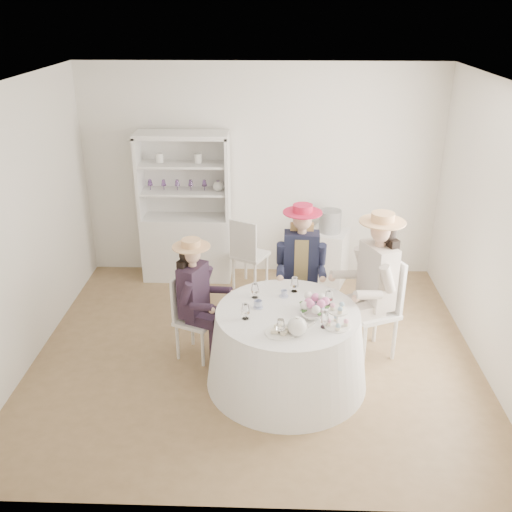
{
  "coord_description": "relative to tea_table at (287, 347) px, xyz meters",
  "views": [
    {
      "loc": [
        0.17,
        -5.0,
        3.35
      ],
      "look_at": [
        0.0,
        0.1,
        1.05
      ],
      "focal_mm": 40.0,
      "sensor_mm": 36.0,
      "label": 1
    }
  ],
  "objects": [
    {
      "name": "teacup_c",
      "position": [
        0.28,
        0.07,
        0.42
      ],
      "size": [
        0.09,
        0.09,
        0.07
      ],
      "primitive_type": "imported",
      "rotation": [
        0.0,
        0.0,
        0.05
      ],
      "color": "white",
      "rests_on": "tea_table"
    },
    {
      "name": "guest_right",
      "position": [
        0.85,
        0.49,
        0.49
      ],
      "size": [
        0.65,
        0.59,
        1.54
      ],
      "rotation": [
        0.0,
        0.0,
        -1.16
      ],
      "color": "silver",
      "rests_on": "ground"
    },
    {
      "name": "ceiling",
      "position": [
        -0.31,
        0.48,
        2.32
      ],
      "size": [
        4.5,
        4.5,
        0.0
      ],
      "primitive_type": "plane",
      "rotation": [
        3.14,
        0.0,
        0.0
      ],
      "color": "white",
      "rests_on": "wall_back"
    },
    {
      "name": "teacup_a",
      "position": [
        -0.27,
        0.06,
        0.41
      ],
      "size": [
        0.1,
        0.1,
        0.06
      ],
      "primitive_type": "imported",
      "rotation": [
        0.0,
        0.0,
        0.35
      ],
      "color": "white",
      "rests_on": "tea_table"
    },
    {
      "name": "teacup_b",
      "position": [
        -0.03,
        0.29,
        0.41
      ],
      "size": [
        0.07,
        0.07,
        0.06
      ],
      "primitive_type": "imported",
      "rotation": [
        0.0,
        0.0,
        -0.13
      ],
      "color": "white",
      "rests_on": "tea_table"
    },
    {
      "name": "wall_right",
      "position": [
        1.94,
        0.48,
        0.97
      ],
      "size": [
        0.0,
        4.5,
        4.5
      ],
      "primitive_type": "plane",
      "rotation": [
        1.57,
        0.0,
        -1.57
      ],
      "color": "white",
      "rests_on": "ground"
    },
    {
      "name": "side_table",
      "position": [
        0.56,
        2.16,
        -0.03
      ],
      "size": [
        0.57,
        0.57,
        0.69
      ],
      "primitive_type": "cube",
      "rotation": [
        0.0,
        0.0,
        -0.34
      ],
      "color": "silver",
      "rests_on": "ground"
    },
    {
      "name": "hatbox",
      "position": [
        0.56,
        2.16,
        0.45
      ],
      "size": [
        0.3,
        0.3,
        0.28
      ],
      "primitive_type": "cylinder",
      "rotation": [
        0.0,
        0.0,
        0.08
      ],
      "color": "black",
      "rests_on": "side_table"
    },
    {
      "name": "stemware_set",
      "position": [
        0.0,
        0.0,
        0.46
      ],
      "size": [
        0.84,
        0.87,
        0.15
      ],
      "color": "white",
      "rests_on": "tea_table"
    },
    {
      "name": "cupcake_stand",
      "position": [
        0.42,
        -0.24,
        0.46
      ],
      "size": [
        0.23,
        0.23,
        0.21
      ],
      "rotation": [
        0.0,
        0.0,
        -0.32
      ],
      "color": "white",
      "rests_on": "tea_table"
    },
    {
      "name": "wall_front",
      "position": [
        -0.31,
        -1.52,
        0.97
      ],
      "size": [
        4.5,
        0.0,
        4.5
      ],
      "primitive_type": "plane",
      "rotation": [
        -1.57,
        0.0,
        0.0
      ],
      "color": "white",
      "rests_on": "ground"
    },
    {
      "name": "tea_table",
      "position": [
        0.0,
        0.0,
        0.0
      ],
      "size": [
        1.52,
        1.52,
        0.76
      ],
      "rotation": [
        0.0,
        0.0,
        -0.39
      ],
      "color": "white",
      "rests_on": "ground"
    },
    {
      "name": "spare_chair",
      "position": [
        -0.46,
        1.91,
        0.13
      ],
      "size": [
        0.52,
        0.52,
        0.94
      ],
      "rotation": [
        0.0,
        0.0,
        2.67
      ],
      "color": "silver",
      "rests_on": "ground"
    },
    {
      "name": "table_teapot",
      "position": [
        0.07,
        -0.38,
        0.46
      ],
      "size": [
        0.24,
        0.17,
        0.18
      ],
      "rotation": [
        0.0,
        0.0,
        0.12
      ],
      "color": "white",
      "rests_on": "tea_table"
    },
    {
      "name": "guest_left",
      "position": [
        -0.9,
        0.41,
        0.35
      ],
      "size": [
        0.54,
        0.49,
        1.29
      ],
      "rotation": [
        0.0,
        0.0,
        1.17
      ],
      "color": "silver",
      "rests_on": "ground"
    },
    {
      "name": "wall_left",
      "position": [
        -2.56,
        0.48,
        0.97
      ],
      "size": [
        0.0,
        4.5,
        4.5
      ],
      "primitive_type": "plane",
      "rotation": [
        1.57,
        0.0,
        1.57
      ],
      "color": "white",
      "rests_on": "ground"
    },
    {
      "name": "flower_bowl",
      "position": [
        0.21,
        -0.1,
        0.41
      ],
      "size": [
        0.25,
        0.25,
        0.05
      ],
      "primitive_type": "imported",
      "rotation": [
        0.0,
        0.0,
        0.25
      ],
      "color": "white",
      "rests_on": "tea_table"
    },
    {
      "name": "wall_back",
      "position": [
        -0.31,
        2.48,
        0.97
      ],
      "size": [
        4.5,
        0.0,
        4.5
      ],
      "primitive_type": "plane",
      "rotation": [
        1.57,
        0.0,
        0.0
      ],
      "color": "white",
      "rests_on": "ground"
    },
    {
      "name": "flower_arrangement",
      "position": [
        0.24,
        -0.0,
        0.48
      ],
      "size": [
        0.21,
        0.21,
        0.08
      ],
      "rotation": [
        0.0,
        0.0,
        0.25
      ],
      "color": "pink",
      "rests_on": "tea_table"
    },
    {
      "name": "guest_mid",
      "position": [
        0.16,
        0.98,
        0.44
      ],
      "size": [
        0.52,
        0.54,
        1.44
      ],
      "rotation": [
        0.0,
        0.0,
        -0.03
      ],
      "color": "silver",
      "rests_on": "ground"
    },
    {
      "name": "ground",
      "position": [
        -0.31,
        0.48,
        -0.38
      ],
      "size": [
        4.5,
        4.5,
        0.0
      ],
      "primitive_type": "plane",
      "color": "olive",
      "rests_on": "ground"
    },
    {
      "name": "hutch",
      "position": [
        -1.25,
        2.24,
        0.3
      ],
      "size": [
        1.2,
        0.61,
        1.91
      ],
      "rotation": [
        0.0,
        0.0,
        0.17
      ],
      "color": "silver",
      "rests_on": "ground"
    },
    {
      "name": "sandwich_plate",
      "position": [
        -0.07,
        -0.37,
        0.4
      ],
      "size": [
        0.27,
        0.27,
        0.06
      ],
      "rotation": [
        0.0,
        0.0,
        -0.21
      ],
      "color": "white",
      "rests_on": "tea_table"
    }
  ]
}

